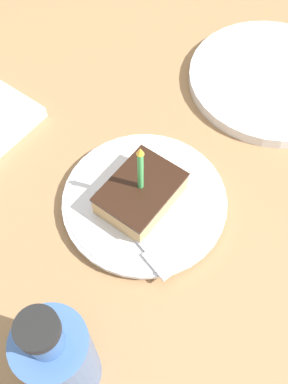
# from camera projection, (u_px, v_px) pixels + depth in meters

# --- Properties ---
(ground_plane) EXTENTS (2.40, 2.40, 0.04)m
(ground_plane) POSITION_uv_depth(u_px,v_px,m) (140.00, 208.00, 0.66)
(ground_plane) COLOR #9E754C
(ground_plane) RESTS_ON ground
(plate) EXTENTS (0.23, 0.23, 0.02)m
(plate) POSITION_uv_depth(u_px,v_px,m) (144.00, 202.00, 0.63)
(plate) COLOR silver
(plate) RESTS_ON ground_plane
(cake_slice) EXTENTS (0.08, 0.11, 0.12)m
(cake_slice) POSITION_uv_depth(u_px,v_px,m) (141.00, 193.00, 0.61)
(cake_slice) COLOR tan
(cake_slice) RESTS_ON plate
(fork) EXTENTS (0.16, 0.06, 0.00)m
(fork) POSITION_uv_depth(u_px,v_px,m) (138.00, 237.00, 0.59)
(fork) COLOR silver
(fork) RESTS_ON plate
(bottle) EXTENTS (0.07, 0.07, 0.20)m
(bottle) POSITION_uv_depth(u_px,v_px,m) (59.00, 358.00, 0.46)
(bottle) COLOR #3F66A5
(bottle) RESTS_ON ground_plane
(side_plate) EXTENTS (0.28, 0.28, 0.02)m
(side_plate) POSITION_uv_depth(u_px,v_px,m) (272.00, 79.00, 0.76)
(side_plate) COLOR silver
(side_plate) RESTS_ON ground_plane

